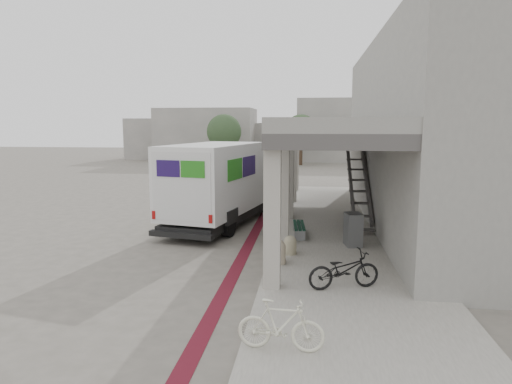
# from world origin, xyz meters

# --- Properties ---
(ground) EXTENTS (120.00, 120.00, 0.00)m
(ground) POSITION_xyz_m (0.00, 0.00, 0.00)
(ground) COLOR #605A52
(ground) RESTS_ON ground
(bike_lane_stripe) EXTENTS (0.35, 40.00, 0.01)m
(bike_lane_stripe) POSITION_xyz_m (1.00, 2.00, 0.01)
(bike_lane_stripe) COLOR #5A121E
(bike_lane_stripe) RESTS_ON ground
(sidewalk) EXTENTS (4.40, 28.00, 0.12)m
(sidewalk) POSITION_xyz_m (4.00, 0.00, 0.06)
(sidewalk) COLOR gray
(sidewalk) RESTS_ON ground
(transit_building) EXTENTS (7.60, 17.00, 7.00)m
(transit_building) POSITION_xyz_m (6.83, 4.50, 3.40)
(transit_building) COLOR gray
(transit_building) RESTS_ON ground
(distant_backdrop) EXTENTS (28.00, 10.00, 6.50)m
(distant_backdrop) POSITION_xyz_m (-2.84, 35.89, 2.70)
(distant_backdrop) COLOR gray
(distant_backdrop) RESTS_ON ground
(tree_left) EXTENTS (3.20, 3.20, 4.80)m
(tree_left) POSITION_xyz_m (-5.00, 28.00, 3.18)
(tree_left) COLOR #38281C
(tree_left) RESTS_ON ground
(tree_mid) EXTENTS (3.20, 3.20, 4.80)m
(tree_mid) POSITION_xyz_m (2.00, 30.00, 3.18)
(tree_mid) COLOR #38281C
(tree_mid) RESTS_ON ground
(tree_right) EXTENTS (3.20, 3.20, 4.80)m
(tree_right) POSITION_xyz_m (10.00, 29.00, 3.18)
(tree_right) COLOR #38281C
(tree_right) RESTS_ON ground
(fedex_truck) EXTENTS (3.68, 7.69, 3.15)m
(fedex_truck) POSITION_xyz_m (-0.44, 3.69, 1.68)
(fedex_truck) COLOR black
(fedex_truck) RESTS_ON ground
(bench) EXTENTS (0.47, 1.64, 0.38)m
(bench) POSITION_xyz_m (2.60, 1.54, 0.39)
(bench) COLOR gray
(bench) RESTS_ON sidewalk
(bollard_near) EXTENTS (0.37, 0.37, 0.55)m
(bollard_near) POSITION_xyz_m (2.40, -0.74, 0.40)
(bollard_near) COLOR tan
(bollard_near) RESTS_ON sidewalk
(bollard_far) EXTENTS (0.44, 0.44, 0.66)m
(bollard_far) POSITION_xyz_m (2.10, -1.66, 0.45)
(bollard_far) COLOR tan
(bollard_far) RESTS_ON sidewalk
(utility_cabinet) EXTENTS (0.57, 0.69, 1.03)m
(utility_cabinet) POSITION_xyz_m (4.30, 0.42, 0.63)
(utility_cabinet) COLOR slate
(utility_cabinet) RESTS_ON sidewalk
(bicycle_black) EXTENTS (1.79, 1.09, 0.89)m
(bicycle_black) POSITION_xyz_m (3.75, -3.42, 0.56)
(bicycle_black) COLOR black
(bicycle_black) RESTS_ON sidewalk
(bicycle_cream) EXTENTS (1.51, 0.54, 0.89)m
(bicycle_cream) POSITION_xyz_m (2.50, -6.50, 0.56)
(bicycle_cream) COLOR silver
(bicycle_cream) RESTS_ON sidewalk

